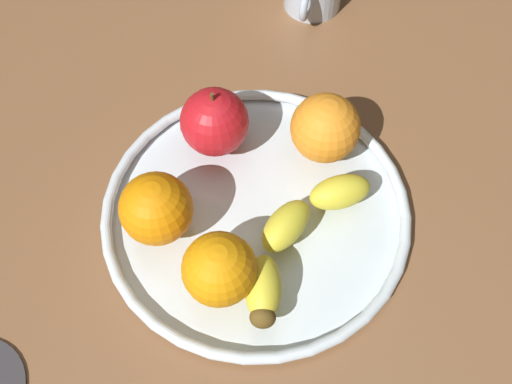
{
  "coord_description": "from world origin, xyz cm",
  "views": [
    {
      "loc": [
        29.34,
        7.89,
        55.43
      ],
      "look_at": [
        0.0,
        0.0,
        4.8
      ],
      "focal_mm": 41.17,
      "sensor_mm": 36.0,
      "label": 1
    }
  ],
  "objects": [
    {
      "name": "fruit_bowl",
      "position": [
        0.0,
        0.0,
        0.92
      ],
      "size": [
        32.79,
        32.79,
        1.8
      ],
      "color": "silver",
      "rests_on": "ground_plane"
    },
    {
      "name": "apple",
      "position": [
        -6.88,
        -6.45,
        5.53
      ],
      "size": [
        7.46,
        7.46,
        8.26
      ],
      "color": "red",
      "rests_on": "fruit_bowl"
    },
    {
      "name": "ground_plane",
      "position": [
        0.0,
        0.0,
        -2.0
      ],
      "size": [
        127.82,
        127.82,
        4.0
      ],
      "primitive_type": "cube",
      "color": "brown"
    },
    {
      "name": "orange_front_right",
      "position": [
        9.23,
        -1.03,
        5.35
      ],
      "size": [
        7.1,
        7.1,
        7.1
      ],
      "primitive_type": "sphere",
      "color": "orange",
      "rests_on": "fruit_bowl"
    },
    {
      "name": "orange_center",
      "position": [
        4.77,
        -8.83,
        5.47
      ],
      "size": [
        7.35,
        7.35,
        7.35
      ],
      "primitive_type": "sphere",
      "color": "orange",
      "rests_on": "fruit_bowl"
    },
    {
      "name": "banana",
      "position": [
        3.29,
        4.96,
        3.56
      ],
      "size": [
        19.51,
        11.2,
        3.52
      ],
      "rotation": [
        0.0,
        0.0,
        -0.39
      ],
      "color": "yellow",
      "rests_on": "fruit_bowl"
    },
    {
      "name": "orange_back_left",
      "position": [
        -9.13,
        5.17,
        5.57
      ],
      "size": [
        7.53,
        7.53,
        7.53
      ],
      "primitive_type": "sphere",
      "color": "orange",
      "rests_on": "fruit_bowl"
    }
  ]
}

